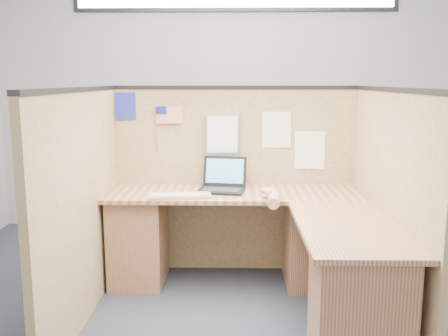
{
  "coord_description": "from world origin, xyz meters",
  "views": [
    {
      "loc": [
        -0.01,
        -3.04,
        1.57
      ],
      "look_at": [
        -0.08,
        0.5,
        0.95
      ],
      "focal_mm": 40.0,
      "sensor_mm": 36.0,
      "label": 1
    }
  ],
  "objects_px": {
    "l_desk": "(261,252)",
    "mouse": "(269,195)",
    "keyboard": "(180,196)",
    "laptop": "(222,182)"
  },
  "relations": [
    {
      "from": "l_desk",
      "to": "mouse",
      "type": "xyz_separation_m",
      "value": [
        0.07,
        0.2,
        0.36
      ]
    },
    {
      "from": "l_desk",
      "to": "keyboard",
      "type": "bearing_deg",
      "value": 161.85
    },
    {
      "from": "laptop",
      "to": "keyboard",
      "type": "xyz_separation_m",
      "value": [
        -0.29,
        -0.27,
        -0.05
      ]
    },
    {
      "from": "l_desk",
      "to": "keyboard",
      "type": "distance_m",
      "value": 0.7
    },
    {
      "from": "keyboard",
      "to": "mouse",
      "type": "relative_size",
      "value": 4.02
    },
    {
      "from": "l_desk",
      "to": "keyboard",
      "type": "height_order",
      "value": "keyboard"
    },
    {
      "from": "laptop",
      "to": "keyboard",
      "type": "relative_size",
      "value": 0.81
    },
    {
      "from": "keyboard",
      "to": "mouse",
      "type": "xyz_separation_m",
      "value": [
        0.65,
        0.01,
        0.01
      ]
    },
    {
      "from": "laptop",
      "to": "mouse",
      "type": "bearing_deg",
      "value": -27.5
    },
    {
      "from": "keyboard",
      "to": "mouse",
      "type": "bearing_deg",
      "value": -5.87
    }
  ]
}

